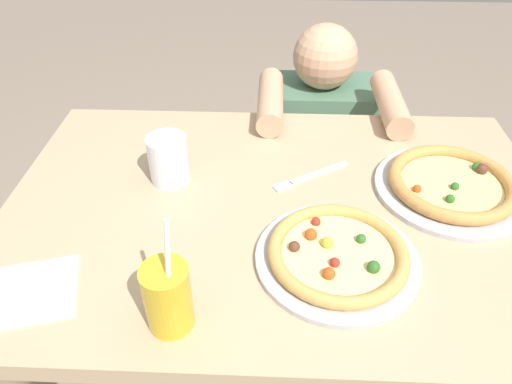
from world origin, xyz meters
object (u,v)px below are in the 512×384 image
object	(u,v)px
fork	(308,177)
drink_cup_colored	(168,297)
pizza_far	(451,185)
pizza_near	(337,255)
diner_seated	(315,163)
water_cup_clear	(169,159)

from	to	relation	value
fork	drink_cup_colored	bearing A→B (deg)	-120.68
drink_cup_colored	pizza_far	bearing A→B (deg)	33.73
pizza_near	drink_cup_colored	world-z (taller)	drink_cup_colored
fork	diner_seated	world-z (taller)	diner_seated
diner_seated	fork	bearing A→B (deg)	-97.82
water_cup_clear	pizza_near	bearing A→B (deg)	-34.30
pizza_near	water_cup_clear	bearing A→B (deg)	145.70
drink_cup_colored	water_cup_clear	bearing A→B (deg)	100.59
pizza_near	diner_seated	world-z (taller)	diner_seated
pizza_far	water_cup_clear	world-z (taller)	water_cup_clear
water_cup_clear	fork	bearing A→B (deg)	3.23
pizza_far	drink_cup_colored	world-z (taller)	drink_cup_colored
pizza_far	fork	distance (m)	0.31
pizza_far	diner_seated	distance (m)	0.70
pizza_near	fork	world-z (taller)	pizza_near
drink_cup_colored	diner_seated	world-z (taller)	drink_cup_colored
pizza_near	fork	size ratio (longest dim) A/B	1.69
pizza_far	drink_cup_colored	xyz separation A→B (m)	(-0.55, -0.37, 0.04)
drink_cup_colored	pizza_near	bearing A→B (deg)	27.40
pizza_near	pizza_far	size ratio (longest dim) A/B	0.93
pizza_far	drink_cup_colored	bearing A→B (deg)	-146.27
diner_seated	pizza_far	bearing A→B (deg)	-67.08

